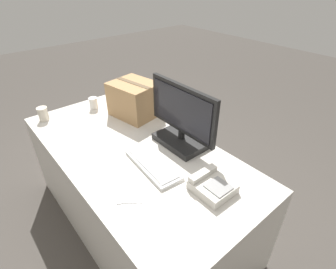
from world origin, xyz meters
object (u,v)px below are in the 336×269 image
Objects in this scene: monitor at (182,122)px; paper_cup_left at (43,114)px; spoon at (125,203)px; cardboard_box at (134,99)px; keyboard at (153,164)px; desk_phone at (212,186)px; paper_cup_right at (94,103)px.

monitor reaches higher than paper_cup_left.
cardboard_box reaches higher than spoon.
spoon is (0.14, -0.29, -0.01)m from keyboard.
cardboard_box is (-0.55, -0.01, -0.03)m from monitor.
spoon is 0.30× the size of cardboard_box.
keyboard is at bearing -113.08° from spoon.
spoon is (1.16, 0.02, -0.05)m from paper_cup_left.
spoon is 0.98m from cardboard_box.
keyboard is 0.33m from spoon.
desk_phone is 1.96× the size of paper_cup_left.
cardboard_box is at bearing -179.27° from monitor.
paper_cup_left is at bearing -161.59° from desk_phone.
paper_cup_right is at bearing -145.20° from cardboard_box.
monitor is at bearing 14.50° from paper_cup_right.
cardboard_box is at bearing 34.80° from paper_cup_right.
paper_cup_right is (-0.94, 0.08, 0.04)m from keyboard.
paper_cup_right is 0.26× the size of cardboard_box.
cardboard_box is at bearing 159.78° from keyboard.
monitor is 4.88× the size of spoon.
monitor is 1.13m from paper_cup_left.
desk_phone is at bearing -21.94° from monitor.
monitor is at bearing 33.30° from paper_cup_left.
cardboard_box reaches higher than paper_cup_left.
keyboard is 4.32× the size of paper_cup_right.
keyboard reaches higher than spoon.
keyboard is at bearing -25.15° from cardboard_box.
cardboard_box reaches higher than keyboard.
keyboard is at bearing 17.36° from paper_cup_left.
spoon is at bearing -37.31° from cardboard_box.
monitor reaches higher than spoon.
monitor is 1.31× the size of keyboard.
keyboard is 1.06m from paper_cup_left.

